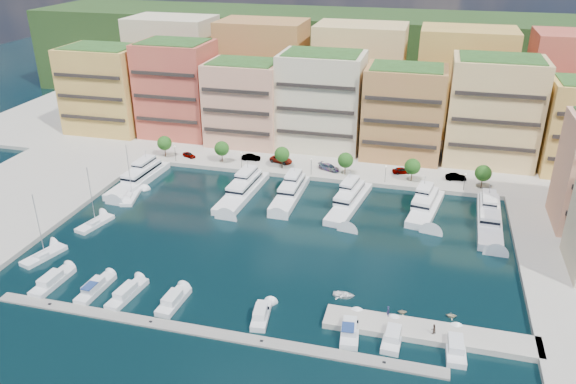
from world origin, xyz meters
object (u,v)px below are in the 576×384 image
tree_5 (483,173)px  tender_0 (344,295)px  lamppost_3 (386,171)px  cruiser_9 (455,348)px  tree_0 (164,143)px  cruiser_7 (350,330)px  yacht_0 (140,177)px  sailboat_2 (131,197)px  yacht_3 (291,191)px  cruiser_0 (52,282)px  tender_1 (402,311)px  person_1 (433,329)px  tree_4 (412,167)px  car_1 (251,157)px  car_0 (189,155)px  tender_3 (451,315)px  car_4 (402,170)px  tree_2 (282,154)px  lamppost_4 (465,179)px  lamppost_0 (175,151)px  cruiser_1 (95,289)px  lamppost_2 (311,164)px  lamppost_1 (241,157)px  yacht_6 (489,217)px  car_5 (456,177)px  cruiser_2 (127,294)px  cruiser_8 (393,337)px  yacht_5 (426,205)px  yacht_2 (243,189)px  yacht_4 (350,201)px  tree_1 (222,149)px  cruiser_5 (261,316)px  car_3 (329,167)px  cruiser_3 (173,301)px  sailboat_0 (44,256)px  person_0 (388,311)px

tree_5 → tender_0: bearing=-116.2°
lamppost_3 → cruiser_9: 58.04m
tree_0 → cruiser_7: tree_0 is taller
yacht_0 → sailboat_2: (2.39, -9.04, -0.89)m
yacht_3 → cruiser_0: yacht_3 is taller
tender_1 → person_1: person_1 is taller
tree_4 → car_1: size_ratio=1.17×
cruiser_7 → car_0: 78.85m
person_1 → tender_3: bearing=-151.7°
tender_3 → car_4: (-11.73, 54.49, 1.32)m
tree_2 → lamppost_4: size_ratio=1.35×
car_1 → lamppost_4: bearing=-102.1°
tree_0 → tree_4: 64.00m
sailboat_2 → person_1: 75.13m
cruiser_0 → cruiser_7: 51.60m
tree_4 → lamppost_0: size_ratio=1.35×
tree_4 → cruiser_1: tree_4 is taller
tree_0 → lamppost_2: 40.08m
lamppost_1 → car_4: size_ratio=0.92×
lamppost_3 → yacht_6: 26.46m
sailboat_2 → car_5: bearing=20.7°
yacht_6 → cruiser_2: size_ratio=2.56×
cruiser_8 → car_5: size_ratio=1.54×
tree_5 → tree_4: bearing=180.0°
yacht_5 → yacht_2: bearing=-177.2°
cruiser_9 → cruiser_2: bearing=-180.0°
car_0 → car_1: (16.53, 2.13, 0.13)m
lamppost_3 → yacht_5: size_ratio=0.22×
yacht_0 → yacht_3: size_ratio=1.15×
lamppost_1 → tender_1: lamppost_1 is taller
yacht_4 → car_4: size_ratio=4.86×
tender_3 → tree_1: bearing=45.3°
cruiser_5 → car_0: bearing=122.7°
car_3 → cruiser_2: bearing=-177.4°
yacht_3 → car_5: yacht_3 is taller
lamppost_3 → tree_1: bearing=176.9°
cruiser_5 → car_4: (17.18, 62.27, 1.23)m
lamppost_4 → yacht_3: bearing=-163.8°
cruiser_5 → tender_1: cruiser_5 is taller
car_3 → sailboat_2: bearing=145.2°
cruiser_7 → cruiser_2: bearing=180.0°
tree_2 → cruiser_7: (26.31, -58.11, -4.17)m
lamppost_0 → yacht_3: 35.54m
tender_1 → yacht_4: bearing=13.7°
yacht_2 → cruiser_3: 43.25m
lamppost_4 → cruiser_8: lamppost_4 is taller
yacht_3 → tender_0: (18.25, -35.60, -0.83)m
lamppost_3 → sailboat_0: size_ratio=0.32×
yacht_2 → person_0: yacht_2 is taller
cruiser_8 → car_1: bearing=124.4°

